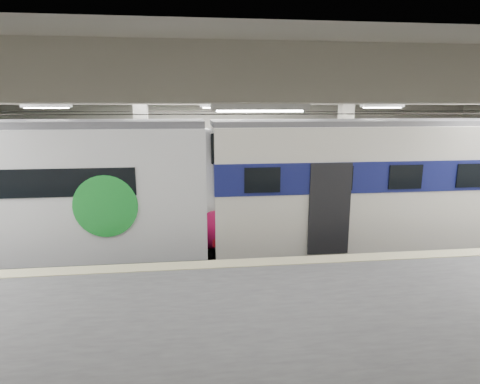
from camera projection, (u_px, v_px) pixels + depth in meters
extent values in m
cube|color=black|center=(228.00, 258.00, 13.43)|extent=(36.00, 24.00, 0.10)
cube|color=silver|center=(227.00, 86.00, 12.24)|extent=(36.00, 24.00, 0.20)
cube|color=beige|center=(212.00, 146.00, 22.54)|extent=(30.00, 0.10, 5.50)
cube|color=#4C4C4E|center=(262.00, 364.00, 7.00)|extent=(30.00, 7.00, 1.10)
cube|color=beige|center=(240.00, 263.00, 10.03)|extent=(30.00, 0.50, 0.02)
cube|color=beige|center=(143.00, 164.00, 15.40)|extent=(0.50, 0.50, 5.50)
cube|color=beige|center=(343.00, 161.00, 16.32)|extent=(0.50, 0.50, 5.50)
cube|color=beige|center=(227.00, 96.00, 12.30)|extent=(30.00, 18.00, 0.50)
cube|color=#59544C|center=(228.00, 255.00, 13.40)|extent=(30.00, 1.52, 0.16)
cube|color=#59544C|center=(218.00, 212.00, 18.74)|extent=(30.00, 1.52, 0.16)
cylinder|color=black|center=(228.00, 114.00, 12.42)|extent=(30.00, 0.03, 0.03)
cylinder|color=black|center=(217.00, 111.00, 17.76)|extent=(30.00, 0.03, 0.03)
cube|color=white|center=(234.00, 107.00, 10.43)|extent=(26.00, 8.40, 0.12)
ellipsoid|color=silver|center=(205.00, 187.00, 12.82)|extent=(2.26, 2.79, 3.75)
ellipsoid|color=#B60F49|center=(209.00, 212.00, 13.01)|extent=(2.40, 2.85, 2.30)
cylinder|color=green|center=(106.00, 206.00, 11.12)|extent=(1.77, 0.06, 1.77)
cube|color=black|center=(2.00, 256.00, 12.52)|extent=(12.77, 1.99, 0.70)
cube|color=silver|center=(411.00, 182.00, 13.63)|extent=(13.52, 2.96, 3.85)
cube|color=navy|center=(412.00, 168.00, 13.53)|extent=(13.56, 3.02, 0.94)
cube|color=red|center=(211.00, 203.00, 12.96)|extent=(0.08, 2.52, 2.12)
cube|color=black|center=(211.00, 153.00, 12.61)|extent=(0.08, 2.37, 1.39)
cube|color=#4C4C51|center=(417.00, 122.00, 13.20)|extent=(13.52, 2.31, 0.16)
cube|color=black|center=(406.00, 240.00, 14.07)|extent=(13.52, 2.07, 0.70)
cube|color=silver|center=(45.00, 170.00, 17.41)|extent=(12.74, 2.82, 3.44)
cube|color=green|center=(43.00, 159.00, 17.32)|extent=(12.78, 2.87, 0.73)
cube|color=#4C4C51|center=(40.00, 128.00, 17.03)|extent=(12.73, 2.37, 0.16)
cube|color=black|center=(49.00, 213.00, 17.82)|extent=(12.74, 2.55, 0.60)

